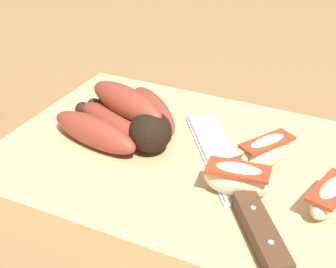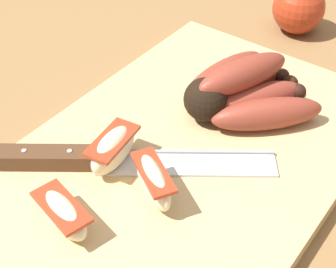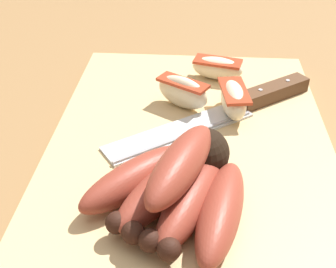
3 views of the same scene
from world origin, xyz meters
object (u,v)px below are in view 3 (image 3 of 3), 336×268
Objects in this scene: chefs_knife at (243,104)px; apple_wedge_far at (178,91)px; apple_wedge_near at (234,99)px; apple_wedge_middle at (217,68)px; banana_bunch at (180,185)px.

apple_wedge_far is at bearing -90.35° from chefs_knife.
apple_wedge_near is 0.09m from apple_wedge_middle.
apple_wedge_middle is 0.09m from apple_wedge_far.
apple_wedge_middle is at bearing 147.51° from apple_wedge_far.
apple_wedge_far reaches higher than chefs_knife.
apple_wedge_near is 0.07m from apple_wedge_far.
chefs_knife is at bearing 158.03° from banana_bunch.
apple_wedge_far is at bearing -100.27° from apple_wedge_near.
chefs_knife is 3.53× the size of apple_wedge_far.
apple_wedge_far reaches higher than apple_wedge_near.
banana_bunch reaches higher than apple_wedge_far.
apple_wedge_middle reaches higher than chefs_knife.
apple_wedge_near is 0.98× the size of apple_wedge_middle.
banana_bunch is 2.27× the size of apple_wedge_near.
apple_wedge_near is at bearing 10.91° from apple_wedge_middle.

